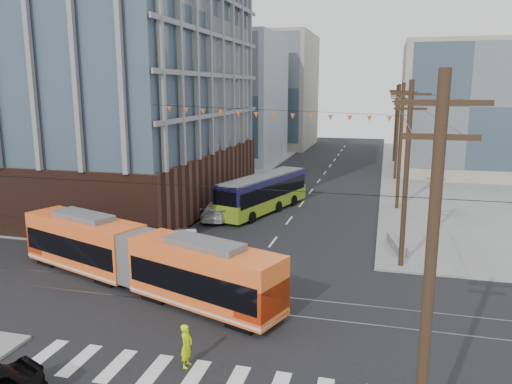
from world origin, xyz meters
TOP-DOWN VIEW (x-y plane):
  - ground at (0.00, 0.00)m, footprint 160.00×160.00m
  - office_building at (-22.00, 23.00)m, footprint 30.00×25.00m
  - bg_bldg_nw_near at (-17.00, 52.00)m, footprint 18.00×16.00m
  - bg_bldg_ne_near at (16.00, 48.00)m, footprint 14.00×14.00m
  - bg_bldg_nw_far at (-14.00, 72.00)m, footprint 16.00×18.00m
  - bg_bldg_ne_far at (18.00, 68.00)m, footprint 16.00×16.00m
  - utility_pole_near at (8.50, -6.00)m, footprint 0.30×0.30m
  - utility_pole_far at (8.50, 56.00)m, footprint 0.30×0.30m
  - streetcar at (-5.14, 4.33)m, footprint 17.07×8.24m
  - city_bus at (-2.77, 22.43)m, footprint 5.76×11.72m
  - parked_car_silver at (-5.47, 11.42)m, footprint 2.99×4.31m
  - parked_car_white at (-5.66, 18.97)m, footprint 2.60×5.37m
  - parked_car_grey at (-5.39, 22.13)m, footprint 3.89×5.47m
  - pedestrian at (0.26, -2.31)m, footprint 0.43×0.64m
  - jersey_barrier at (8.30, 14.26)m, footprint 1.56×3.80m

SIDE VIEW (x-z plane):
  - ground at x=0.00m, z-range 0.00..0.00m
  - jersey_barrier at x=8.30m, z-range 0.00..0.74m
  - parked_car_silver at x=-5.47m, z-range 0.00..1.35m
  - parked_car_grey at x=-5.39m, z-range 0.00..1.38m
  - parked_car_white at x=-5.66m, z-range 0.00..1.51m
  - pedestrian at x=0.26m, z-range 0.00..1.73m
  - city_bus at x=-2.77m, z-range 0.00..3.26m
  - streetcar at x=-5.14m, z-range 0.00..3.33m
  - utility_pole_near at x=8.50m, z-range 0.00..11.00m
  - utility_pole_far at x=8.50m, z-range 0.00..11.00m
  - bg_bldg_ne_far at x=18.00m, z-range 0.00..14.00m
  - bg_bldg_ne_near at x=16.00m, z-range 0.00..16.00m
  - bg_bldg_nw_near at x=-17.00m, z-range 0.00..18.00m
  - bg_bldg_nw_far at x=-14.00m, z-range 0.00..20.00m
  - office_building at x=-22.00m, z-range 0.00..28.60m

